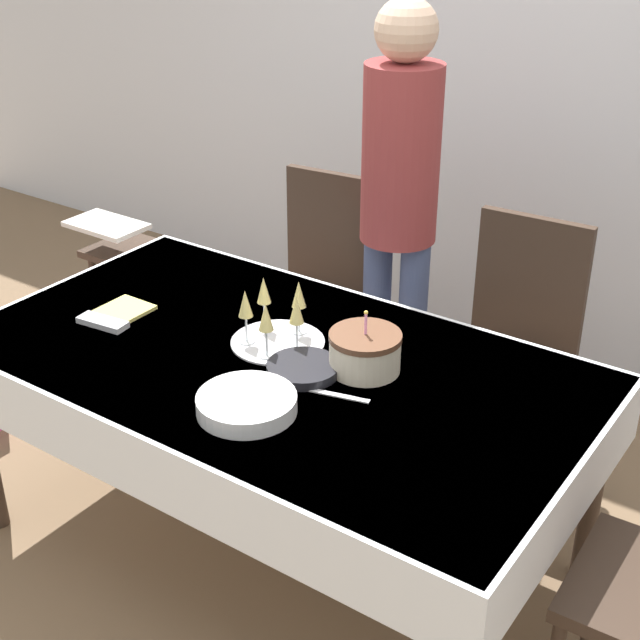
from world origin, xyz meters
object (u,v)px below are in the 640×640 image
dining_chair_far_right (514,342)px  birthday_cake (365,352)px  dining_chair_far_left (319,284)px  plate_stack_main (247,404)px  high_chair (125,267)px  champagne_tray (275,319)px  person_standing (400,187)px  plate_stack_dessert (303,368)px

dining_chair_far_right → birthday_cake: 0.81m
dining_chair_far_left → plate_stack_main: (0.54, -1.12, 0.22)m
dining_chair_far_left → plate_stack_main: bearing=-64.0°
high_chair → champagne_tray: bearing=-23.3°
dining_chair_far_left → person_standing: bearing=5.2°
high_chair → dining_chair_far_left: bearing=15.3°
dining_chair_far_left → high_chair: dining_chair_far_left is taller
dining_chair_far_right → birthday_cake: size_ratio=4.62×
dining_chair_far_left → high_chair: 0.89m
birthday_cake → dining_chair_far_right: bearing=78.2°
dining_chair_far_right → champagne_tray: dining_chair_far_right is taller
champagne_tray → high_chair: (-1.23, 0.53, -0.34)m
birthday_cake → plate_stack_dessert: 0.18m
dining_chair_far_left → high_chair: bearing=-164.7°
plate_stack_dessert → person_standing: size_ratio=0.13×
high_chair → person_standing: bearing=12.6°
dining_chair_far_left → plate_stack_main: dining_chair_far_left is taller
dining_chair_far_left → person_standing: 0.57m
plate_stack_main → person_standing: (-0.21, 1.15, 0.24)m
dining_chair_far_right → person_standing: 0.69m
plate_stack_dessert → dining_chair_far_right: bearing=71.4°
champagne_tray → plate_stack_dessert: 0.21m
plate_stack_dessert → high_chair: 1.56m
birthday_cake → plate_stack_main: 0.40m
birthday_cake → dining_chair_far_left: bearing=132.5°
champagne_tray → plate_stack_dessert: bearing=-29.3°
dining_chair_far_right → person_standing: person_standing is taller
plate_stack_main → high_chair: size_ratio=0.38×
dining_chair_far_right → plate_stack_dessert: dining_chair_far_right is taller
dining_chair_far_right → birthday_cake: bearing=-101.8°
champagne_tray → plate_stack_main: champagne_tray is taller
dining_chair_far_left → champagne_tray: bearing=-63.9°
person_standing → high_chair: bearing=-167.4°
dining_chair_far_left → dining_chair_far_right: size_ratio=1.00×
dining_chair_far_right → person_standing: size_ratio=0.59×
dining_chair_far_left → dining_chair_far_right: bearing=0.0°
birthday_cake → champagne_tray: size_ratio=0.73×
dining_chair_far_left → plate_stack_dessert: 1.05m
plate_stack_dessert → high_chair: plate_stack_dessert is taller
champagne_tray → high_chair: champagne_tray is taller
dining_chair_far_right → plate_stack_main: size_ratio=3.59×
plate_stack_dessert → person_standing: 0.95m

